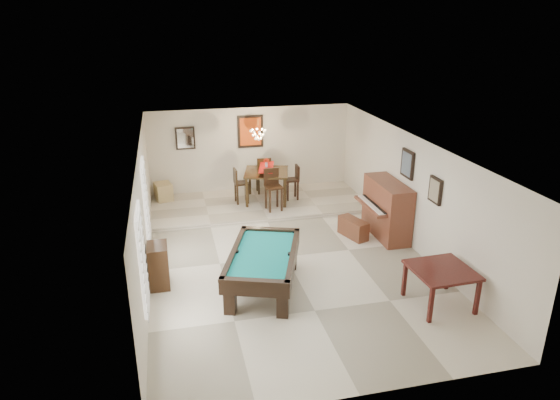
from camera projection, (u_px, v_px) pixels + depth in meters
name	position (u px, v px, depth m)	size (l,w,h in m)	color
ground_plane	(286.00, 257.00, 11.28)	(6.00, 9.00, 0.02)	beige
wall_back	(251.00, 151.00, 14.93)	(6.00, 0.04, 2.60)	silver
wall_front	(366.00, 319.00, 6.72)	(6.00, 0.04, 2.60)	silver
wall_left	(144.00, 215.00, 10.19)	(0.04, 9.00, 2.60)	silver
wall_right	(413.00, 192.00, 11.46)	(0.04, 9.00, 2.60)	silver
ceiling	(287.00, 145.00, 10.37)	(6.00, 9.00, 0.04)	white
dining_step	(259.00, 204.00, 14.22)	(6.00, 2.50, 0.12)	beige
window_left_front	(142.00, 259.00, 8.15)	(0.06, 1.00, 1.70)	white
window_left_rear	(145.00, 200.00, 10.71)	(0.06, 1.00, 1.70)	white
pool_table	(263.00, 271.00, 9.85)	(1.26, 2.32, 0.77)	black
square_table	(440.00, 287.00, 9.30)	(1.09, 1.09, 0.75)	#36100D
upright_piano	(381.00, 209.00, 12.12)	(0.93, 1.66, 1.38)	brown
piano_bench	(353.00, 228.00, 12.21)	(0.32, 0.83, 0.46)	brown
apothecary_chest	(159.00, 266.00, 9.94)	(0.40, 0.59, 0.89)	black
dining_table	(267.00, 184.00, 14.15)	(1.20, 1.20, 0.99)	black
flower_vase	(266.00, 163.00, 13.93)	(0.16, 0.16, 0.27)	#B0240F
dining_chair_south	(274.00, 190.00, 13.46)	(0.42, 0.42, 1.13)	black
dining_chair_north	(263.00, 175.00, 14.80)	(0.41, 0.41, 1.11)	black
dining_chair_west	(241.00, 186.00, 14.00)	(0.37, 0.37, 1.00)	black
dining_chair_east	(292.00, 182.00, 14.29)	(0.37, 0.37, 0.99)	black
corner_bench	(164.00, 192.00, 14.30)	(0.44, 0.55, 0.49)	tan
chandelier	(258.00, 131.00, 13.43)	(0.44, 0.44, 0.60)	#FFE5B2
back_painting	(250.00, 131.00, 14.68)	(0.75, 0.06, 0.95)	#D84C14
back_mirror	(185.00, 138.00, 14.31)	(0.55, 0.06, 0.65)	white
right_picture_upper	(408.00, 164.00, 11.51)	(0.06, 0.55, 0.65)	slate
right_picture_lower	(435.00, 190.00, 10.40)	(0.06, 0.45, 0.55)	gray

